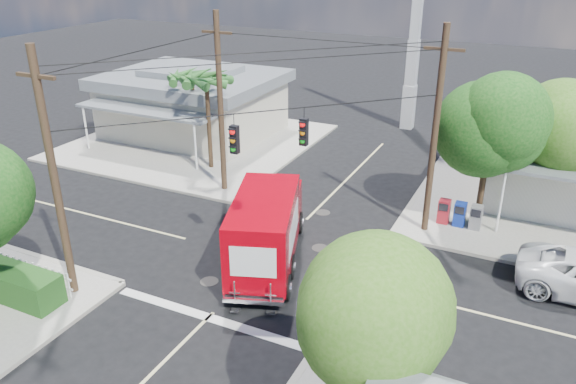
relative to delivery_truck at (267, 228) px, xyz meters
The scene contains 15 objects.
ground 1.59m from the delivery_truck, 124.86° to the left, with size 120.00×120.00×0.00m, color black.
sidewalk_ne 15.50m from the delivery_truck, 45.89° to the left, with size 14.12×14.12×0.14m.
sidewalk_nw 15.70m from the delivery_truck, 134.84° to the left, with size 14.12×14.12×0.14m.
road_markings 2.03m from the delivery_truck, 96.22° to the right, with size 32.00×32.00×0.01m.
building_nw 17.55m from the delivery_truck, 133.79° to the left, with size 10.80×10.20×4.30m.
radio_tower 20.61m from the delivery_truck, 88.98° to the left, with size 0.80×0.80×17.00m.
tree_ne_front 10.42m from the delivery_truck, 44.54° to the left, with size 4.21×4.14×6.66m.
tree_ne_back 13.57m from the delivery_truck, 43.44° to the left, with size 3.77×3.66×5.82m.
tree_se 10.14m from the delivery_truck, 45.71° to the right, with size 3.67×3.54×5.62m.
palm_nw_front 11.39m from the delivery_truck, 134.77° to the left, with size 3.01×3.08×5.59m.
palm_nw_back 13.68m from the delivery_truck, 136.34° to the left, with size 3.01×3.08×5.19m.
utility_poles 3.98m from the delivery_truck, 133.69° to the left, with size 12.00×10.68×9.00m.
picket_fence 9.64m from the delivery_truck, 145.77° to the right, with size 5.94×0.06×1.00m.
vending_boxes 9.07m from the delivery_truck, 45.17° to the left, with size 1.90×0.50×1.10m.
delivery_truck is the anchor object (origin of this frame).
Camera 1 is at (9.35, -17.38, 11.75)m, focal length 35.00 mm.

